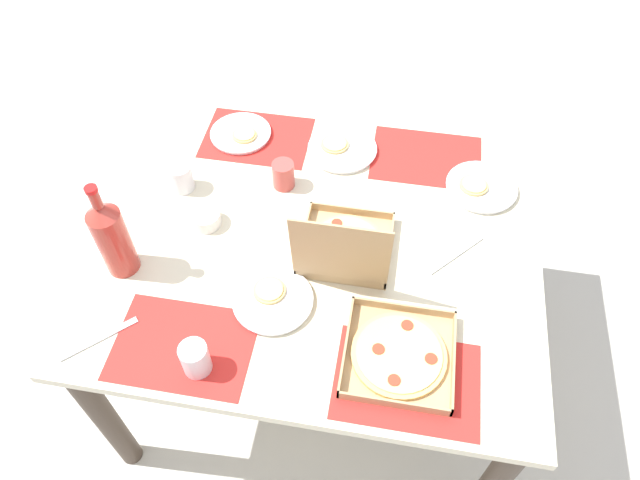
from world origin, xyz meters
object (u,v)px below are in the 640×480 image
cup_red (195,359)px  cup_dark (283,175)px  pizza_box_edge_far (345,247)px  plate_far_right (241,134)px  soda_bottle (112,237)px  cup_clear_right (181,177)px  plate_far_left (481,187)px  pizza_box_center (399,355)px  plate_middle (273,299)px  condiment_bowl (206,218)px  plate_near_left (341,149)px

cup_red → cup_dark: 0.66m
pizza_box_edge_far → plate_far_right: (0.42, -0.45, -0.04)m
cup_red → cup_dark: size_ratio=1.06×
soda_bottle → cup_red: 0.41m
pizza_box_edge_far → cup_red: (0.31, 0.41, 0.00)m
cup_red → cup_clear_right: size_ratio=1.06×
soda_bottle → cup_dark: (-0.38, -0.39, -0.09)m
plate_far_right → soda_bottle: 0.63m
plate_far_left → cup_clear_right: (0.93, 0.15, 0.04)m
soda_bottle → cup_dark: soda_bottle is taller
pizza_box_center → soda_bottle: (0.80, -0.15, 0.12)m
plate_far_left → plate_middle: same height
plate_middle → pizza_box_edge_far: bearing=-132.8°
plate_far_right → plate_middle: (-0.25, 0.64, -0.00)m
plate_middle → condiment_bowl: 0.35m
plate_far_right → cup_red: size_ratio=2.16×
cup_clear_right → cup_red: bearing=111.3°
cup_clear_right → cup_dark: same height
plate_far_right → cup_clear_right: 0.29m
pizza_box_center → cup_red: size_ratio=2.88×
plate_near_left → cup_clear_right: bearing=28.3°
cup_clear_right → soda_bottle: bearing=77.8°
pizza_box_edge_far → plate_far_right: pizza_box_edge_far is taller
pizza_box_center → condiment_bowl: (0.61, -0.35, 0.01)m
plate_far_left → soda_bottle: soda_bottle is taller
cup_clear_right → condiment_bowl: size_ratio=1.00×
plate_middle → cup_dark: bearing=-82.1°
plate_middle → soda_bottle: 0.46m
plate_far_left → condiment_bowl: 0.86m
pizza_box_edge_far → cup_red: size_ratio=3.06×
soda_bottle → cup_dark: size_ratio=3.56×
pizza_box_edge_far → plate_far_left: bearing=-138.8°
plate_far_left → cup_red: cup_red is taller
plate_far_right → plate_middle: 0.68m
plate_far_left → plate_middle: 0.76m
plate_far_left → cup_clear_right: cup_clear_right is taller
plate_far_left → cup_dark: size_ratio=2.47×
plate_near_left → cup_clear_right: cup_clear_right is taller
pizza_box_edge_far → cup_clear_right: pizza_box_edge_far is taller
pizza_box_center → cup_dark: (0.41, -0.54, 0.03)m
cup_red → condiment_bowl: 0.48m
plate_far_left → cup_dark: cup_dark is taller
soda_bottle → pizza_box_center: bearing=169.1°
cup_dark → condiment_bowl: cup_dark is taller
soda_bottle → plate_far_left: bearing=-154.5°
plate_far_left → soda_bottle: size_ratio=0.69×
soda_bottle → plate_near_left: bearing=-133.1°
condiment_bowl → plate_near_left: bearing=-132.8°
plate_near_left → cup_dark: 0.25m
soda_bottle → cup_clear_right: size_ratio=3.57×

